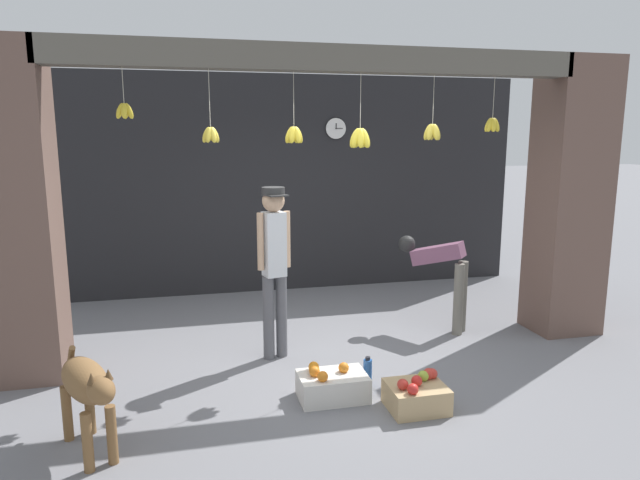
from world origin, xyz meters
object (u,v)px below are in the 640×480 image
(dog, at_px, (87,387))
(water_bottle, at_px, (368,373))
(fruit_crate_oranges, at_px, (332,385))
(wall_clock, at_px, (336,128))
(worker_stooping, at_px, (442,270))
(fruit_crate_apples, at_px, (417,395))
(shopkeeper, at_px, (274,258))

(dog, xyz_separation_m, water_bottle, (2.22, 0.59, -0.38))
(fruit_crate_oranges, xyz_separation_m, wall_clock, (0.95, 3.47, 2.16))
(wall_clock, bearing_deg, worker_stooping, -71.39)
(dog, height_order, fruit_crate_oranges, dog)
(dog, relative_size, fruit_crate_apples, 1.97)
(water_bottle, distance_m, wall_clock, 4.00)
(water_bottle, bearing_deg, fruit_crate_oranges, -156.96)
(worker_stooping, height_order, wall_clock, wall_clock)
(shopkeeper, height_order, worker_stooping, shopkeeper)
(shopkeeper, relative_size, worker_stooping, 1.62)
(fruit_crate_apples, relative_size, water_bottle, 1.69)
(worker_stooping, relative_size, fruit_crate_oranges, 1.83)
(worker_stooping, bearing_deg, dog, 160.73)
(wall_clock, bearing_deg, fruit_crate_apples, -94.79)
(water_bottle, bearing_deg, fruit_crate_apples, -62.15)
(shopkeeper, bearing_deg, dog, 28.84)
(fruit_crate_apples, height_order, wall_clock, wall_clock)
(dog, relative_size, worker_stooping, 0.87)
(fruit_crate_oranges, bearing_deg, wall_clock, 74.74)
(dog, bearing_deg, shopkeeper, 108.86)
(shopkeeper, relative_size, fruit_crate_oranges, 2.98)
(dog, relative_size, shopkeeper, 0.53)
(dog, bearing_deg, fruit_crate_apples, 67.73)
(fruit_crate_apples, bearing_deg, worker_stooping, 59.68)
(fruit_crate_oranges, bearing_deg, fruit_crate_apples, -28.18)
(dog, relative_size, wall_clock, 3.01)
(wall_clock, bearing_deg, water_bottle, -99.91)
(dog, height_order, water_bottle, dog)
(worker_stooping, height_order, water_bottle, worker_stooping)
(fruit_crate_apples, bearing_deg, fruit_crate_oranges, 151.82)
(dog, height_order, wall_clock, wall_clock)
(fruit_crate_oranges, bearing_deg, dog, -166.88)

